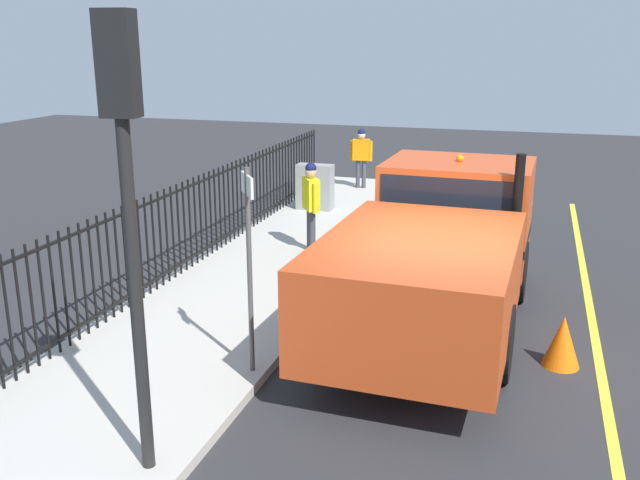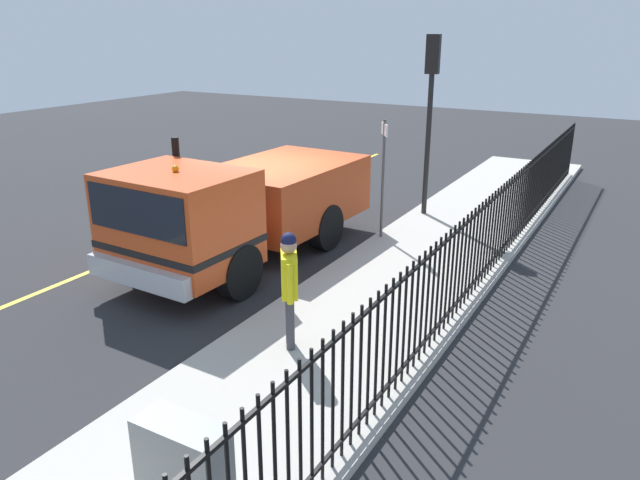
{
  "view_description": "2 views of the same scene",
  "coord_description": "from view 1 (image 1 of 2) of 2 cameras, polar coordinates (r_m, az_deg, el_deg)",
  "views": [
    {
      "loc": [
        -0.94,
        8.28,
        4.01
      ],
      "look_at": [
        2.47,
        -2.73,
        0.67
      ],
      "focal_mm": 39.04,
      "sensor_mm": 36.0,
      "label": 1
    },
    {
      "loc": [
        7.1,
        -10.17,
        4.37
      ],
      "look_at": [
        2.27,
        -1.74,
        0.95
      ],
      "focal_mm": 33.93,
      "sensor_mm": 36.0,
      "label": 2
    }
  ],
  "objects": [
    {
      "name": "ground_plane",
      "position": [
        9.25,
        9.79,
        -9.78
      ],
      "size": [
        48.56,
        48.56,
        0.0
      ],
      "primitive_type": "plane",
      "color": "#2B2B2D",
      "rests_on": "ground"
    },
    {
      "name": "utility_cabinet",
      "position": [
        16.39,
        -0.42,
        4.37
      ],
      "size": [
        0.85,
        0.38,
        1.07
      ],
      "primitive_type": "cube",
      "color": "gray",
      "rests_on": "sidewalk_slab"
    },
    {
      "name": "pedestrian_distant",
      "position": [
        18.77,
        3.4,
        7.22
      ],
      "size": [
        0.6,
        0.25,
        1.59
      ],
      "rotation": [
        0.0,
        0.0,
        0.12
      ],
      "color": "orange",
      "rests_on": "sidewalk_slab"
    },
    {
      "name": "worker_standing",
      "position": [
        13.04,
        -0.75,
        3.53
      ],
      "size": [
        0.45,
        0.53,
        1.69
      ],
      "rotation": [
        0.0,
        0.0,
        2.17
      ],
      "color": "yellow",
      "rests_on": "sidewalk_slab"
    },
    {
      "name": "sidewalk_slab",
      "position": [
        10.16,
        -9.76,
        -6.96
      ],
      "size": [
        2.91,
        22.07,
        0.12
      ],
      "primitive_type": "cube",
      "color": "#B7B2A8",
      "rests_on": "ground"
    },
    {
      "name": "traffic_light_near",
      "position": [
        6.04,
        -15.68,
        6.34
      ],
      "size": [
        0.32,
        0.24,
        4.12
      ],
      "rotation": [
        0.0,
        0.0,
        3.26
      ],
      "color": "black",
      "rests_on": "sidewalk_slab"
    },
    {
      "name": "street_sign",
      "position": [
        8.1,
        -5.84,
        -0.69
      ],
      "size": [
        0.32,
        0.42,
        2.5
      ],
      "color": "#4C4C4C",
      "rests_on": "sidewalk_slab"
    },
    {
      "name": "lane_marking",
      "position": [
        9.26,
        22.16,
        -10.78
      ],
      "size": [
        0.12,
        19.86,
        0.01
      ],
      "primitive_type": "cube",
      "color": "yellow",
      "rests_on": "ground"
    },
    {
      "name": "traffic_cone",
      "position": [
        9.39,
        19.26,
        -7.85
      ],
      "size": [
        0.47,
        0.47,
        0.67
      ],
      "primitive_type": "cone",
      "color": "orange",
      "rests_on": "ground"
    },
    {
      "name": "work_truck",
      "position": [
        10.14,
        9.88,
        -0.17
      ],
      "size": [
        2.49,
        6.01,
        2.46
      ],
      "rotation": [
        0.0,
        0.0,
        3.11
      ],
      "color": "#D84C1E",
      "rests_on": "ground"
    },
    {
      "name": "iron_fence",
      "position": [
        10.48,
        -16.24,
        -1.67
      ],
      "size": [
        0.04,
        18.8,
        1.57
      ],
      "color": "black",
      "rests_on": "sidewalk_slab"
    }
  ]
}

